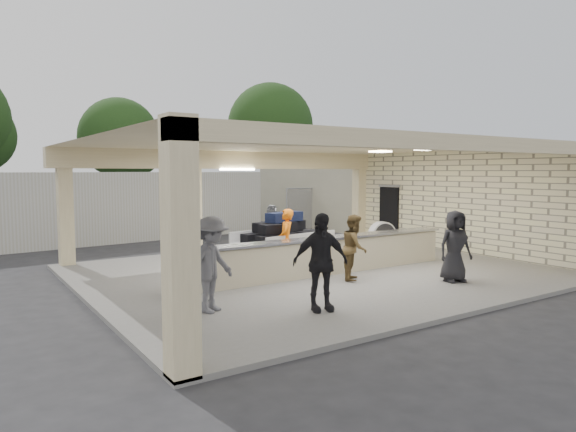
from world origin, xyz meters
TOP-DOWN VIEW (x-y plane):
  - ground at (0.00, 0.00)m, footprint 120.00×120.00m
  - pavilion at (0.21, 0.66)m, footprint 12.01×10.00m
  - baggage_counter at (0.00, -0.50)m, footprint 8.20×0.58m
  - luggage_cart at (-0.38, 1.13)m, footprint 2.87×2.05m
  - drum_fan at (3.73, 1.28)m, footprint 0.98×0.52m
  - baggage_handler at (-0.77, 0.30)m, footprint 0.66×0.70m
  - passenger_a at (0.09, -1.51)m, footprint 0.82×0.81m
  - passenger_b at (-2.35, -3.31)m, footprint 1.19×0.70m
  - passenger_c at (-4.15, -2.22)m, footprint 1.25×0.96m
  - passenger_d at (2.01, -3.03)m, footprint 0.92×0.58m
  - car_white_a at (9.00, 12.70)m, footprint 5.45×3.67m
  - car_white_b at (13.64, 14.39)m, footprint 4.40×3.11m
  - car_dark at (4.75, 15.78)m, footprint 4.10×3.43m
  - container_white at (-2.59, 10.22)m, footprint 13.02×3.83m
  - fence at (11.00, 9.00)m, footprint 12.06×0.06m
  - tree_mid at (2.32, 26.16)m, footprint 6.00×5.60m
  - tree_right at (14.32, 25.16)m, footprint 7.20×7.00m
  - adjacent_building at (9.50, 10.00)m, footprint 6.00×8.00m

SIDE VIEW (x-z plane):
  - ground at x=0.00m, z-range 0.00..0.00m
  - baggage_counter at x=0.00m, z-range 0.10..1.08m
  - car_white_b at x=13.64m, z-range 0.00..1.31m
  - drum_fan at x=3.73m, z-range 0.14..1.18m
  - car_dark at x=4.75m, z-range 0.00..1.34m
  - car_white_a at x=9.00m, z-range 0.00..1.43m
  - passenger_a at x=0.09m, z-range 0.10..1.75m
  - luggage_cart at x=-0.38m, z-range 0.16..1.70m
  - baggage_handler at x=-0.77m, z-range 0.10..1.81m
  - passenger_d at x=2.01m, z-range 0.10..1.86m
  - passenger_c at x=-4.15m, z-range 0.10..1.96m
  - fence at x=11.00m, z-range 0.04..2.07m
  - passenger_b at x=-2.35m, z-range 0.10..2.02m
  - pavilion at x=0.21m, z-range -0.43..3.12m
  - container_white at x=-2.59m, z-range 0.00..2.78m
  - adjacent_building at x=9.50m, z-range 0.00..3.20m
  - tree_mid at x=2.32m, z-range 0.96..8.96m
  - tree_right at x=14.32m, z-range 1.21..11.21m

